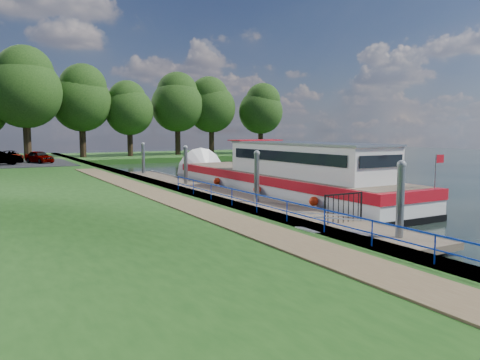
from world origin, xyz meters
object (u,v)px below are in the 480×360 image
car_a (39,157)px  car_d (10,156)px  pontoon (216,195)px  barge (275,178)px

car_a → car_d: size_ratio=0.87×
car_a → car_d: 3.87m
car_a → pontoon: bearing=-97.9°
barge → car_a: (-10.38, 25.02, 0.33)m
barge → car_a: barge is taller
pontoon → car_d: car_d is taller
pontoon → car_a: (-6.79, 24.30, 1.24)m
car_a → car_d: (-2.31, 3.11, -0.03)m
barge → pontoon: bearing=168.6°
car_a → car_d: bearing=103.1°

